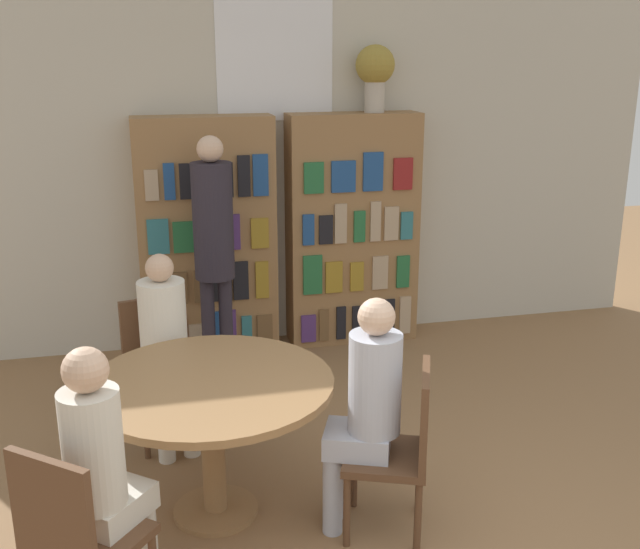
# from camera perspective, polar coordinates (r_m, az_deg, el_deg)

# --- Properties ---
(wall_back) EXTENTS (6.40, 0.07, 3.00)m
(wall_back) POSITION_cam_1_polar(r_m,az_deg,el_deg) (6.02, -3.39, 8.88)
(wall_back) COLOR beige
(wall_back) RESTS_ON ground_plane
(bookshelf_left) EXTENTS (1.05, 0.34, 1.86)m
(bookshelf_left) POSITION_cam_1_polar(r_m,az_deg,el_deg) (5.86, -8.58, 2.73)
(bookshelf_left) COLOR olive
(bookshelf_left) RESTS_ON ground_plane
(bookshelf_right) EXTENTS (1.05, 0.34, 1.86)m
(bookshelf_right) POSITION_cam_1_polar(r_m,az_deg,el_deg) (6.07, 2.48, 3.39)
(bookshelf_right) COLOR olive
(bookshelf_right) RESTS_ON ground_plane
(flower_vase) EXTENTS (0.30, 0.30, 0.51)m
(flower_vase) POSITION_cam_1_polar(r_m,az_deg,el_deg) (5.96, 4.22, 15.25)
(flower_vase) COLOR #B7AD9E
(flower_vase) RESTS_ON bookshelf_right
(reading_table) EXTENTS (1.23, 1.23, 0.76)m
(reading_table) POSITION_cam_1_polar(r_m,az_deg,el_deg) (3.83, -8.30, -9.62)
(reading_table) COLOR olive
(reading_table) RESTS_ON ground_plane
(chair_near_camera) EXTENTS (0.56, 0.56, 0.87)m
(chair_near_camera) POSITION_cam_1_polar(r_m,az_deg,el_deg) (3.28, -18.16, -18.31)
(chair_near_camera) COLOR brown
(chair_near_camera) RESTS_ON ground_plane
(chair_left_side) EXTENTS (0.48, 0.48, 0.87)m
(chair_left_side) POSITION_cam_1_polar(r_m,az_deg,el_deg) (4.73, -12.13, -6.59)
(chair_left_side) COLOR brown
(chair_left_side) RESTS_ON ground_plane
(chair_far_side) EXTENTS (0.52, 0.52, 0.87)m
(chair_far_side) POSITION_cam_1_polar(r_m,az_deg,el_deg) (3.76, 6.26, -12.70)
(chair_far_side) COLOR brown
(chair_far_side) RESTS_ON ground_plane
(seated_reader_left) EXTENTS (0.35, 0.40, 1.21)m
(seated_reader_left) POSITION_cam_1_polar(r_m,az_deg,el_deg) (4.49, -11.66, -5.05)
(seated_reader_left) COLOR silver
(seated_reader_left) RESTS_ON ground_plane
(seated_reader_right) EXTENTS (0.40, 0.36, 1.22)m
(seated_reader_right) POSITION_cam_1_polar(r_m,az_deg,el_deg) (3.67, 3.50, -9.76)
(seated_reader_right) COLOR #B2B7C6
(seated_reader_right) RESTS_ON ground_plane
(seated_reader_back) EXTENTS (0.39, 0.40, 1.23)m
(seated_reader_back) POSITION_cam_1_polar(r_m,az_deg,el_deg) (3.28, -16.22, -13.90)
(seated_reader_back) COLOR beige
(seated_reader_back) RESTS_ON ground_plane
(librarian_standing) EXTENTS (0.29, 0.56, 1.77)m
(librarian_standing) POSITION_cam_1_polar(r_m,az_deg,el_deg) (5.34, -8.10, 3.06)
(librarian_standing) COLOR #28232D
(librarian_standing) RESTS_ON ground_plane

